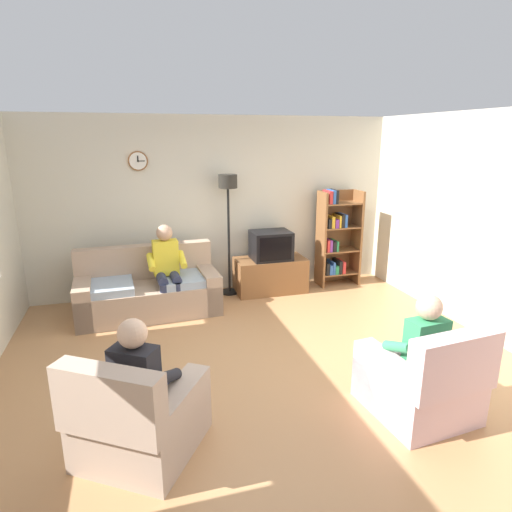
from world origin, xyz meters
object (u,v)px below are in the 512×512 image
(armchair_near_window, at_px, (139,419))
(armchair_near_bookshelf, at_px, (421,383))
(person_in_right_armchair, at_px, (417,347))
(bookshelf, at_px, (336,238))
(couch, at_px, (148,291))
(floor_lamp, at_px, (228,201))
(person_on_couch, at_px, (167,265))
(person_in_left_armchair, at_px, (143,377))
(tv_stand, at_px, (270,275))
(tv, at_px, (271,245))

(armchair_near_window, height_order, armchair_near_bookshelf, same)
(armchair_near_bookshelf, bearing_deg, armchair_near_window, 175.96)
(person_in_right_armchair, bearing_deg, bookshelf, 75.77)
(couch, relative_size, floor_lamp, 1.05)
(person_on_couch, xyz_separation_m, person_in_left_armchair, (-0.41, -2.66, -0.09))
(couch, xyz_separation_m, bookshelf, (3.04, 0.41, 0.47))
(armchair_near_window, xyz_separation_m, armchair_near_bookshelf, (2.40, -0.17, 0.00))
(bookshelf, relative_size, floor_lamp, 0.85)
(armchair_near_window, bearing_deg, bookshelf, 45.23)
(armchair_near_window, xyz_separation_m, person_in_right_armchair, (2.39, -0.08, 0.32))
(bookshelf, height_order, armchair_near_window, bookshelf)
(floor_lamp, xyz_separation_m, armchair_near_window, (-1.45, -3.29, -1.16))
(bookshelf, xyz_separation_m, armchair_near_bookshelf, (-0.84, -3.43, -0.50))
(floor_lamp, height_order, armchair_near_bookshelf, floor_lamp)
(tv_stand, bearing_deg, couch, -169.67)
(floor_lamp, distance_m, armchair_near_bookshelf, 3.77)
(armchair_near_bookshelf, height_order, person_in_right_armchair, person_in_right_armchair)
(couch, height_order, armchair_near_window, same)
(armchair_near_bookshelf, xyz_separation_m, person_on_couch, (-1.93, 2.91, 0.41))
(floor_lamp, relative_size, armchair_near_bookshelf, 1.95)
(armchair_near_window, distance_m, person_in_right_armchair, 2.41)
(person_in_left_armchair, bearing_deg, person_in_right_armchair, -3.79)
(bookshelf, height_order, person_in_left_armchair, bookshelf)
(tv, relative_size, armchair_near_window, 0.51)
(tv, relative_size, person_on_couch, 0.48)
(couch, bearing_deg, floor_lamp, 19.49)
(armchair_near_bookshelf, xyz_separation_m, person_in_right_armchair, (-0.01, 0.09, 0.32))
(couch, relative_size, person_in_left_armchair, 1.73)
(person_in_left_armchair, height_order, person_in_right_armchair, same)
(armchair_near_bookshelf, xyz_separation_m, person_in_left_armchair, (-2.35, 0.24, 0.32))
(tv, relative_size, bookshelf, 0.38)
(tv, bearing_deg, person_in_right_armchair, -84.72)
(person_in_left_armchair, distance_m, person_in_right_armchair, 2.34)
(couch, relative_size, armchair_near_window, 1.65)
(floor_lamp, bearing_deg, couch, -160.51)
(tv_stand, bearing_deg, person_in_right_armchair, -84.76)
(tv, distance_m, armchair_near_bookshelf, 3.38)
(person_on_couch, distance_m, person_in_left_armchair, 2.70)
(armchair_near_window, bearing_deg, tv, 56.63)
(armchair_near_bookshelf, bearing_deg, tv_stand, 95.24)
(person_on_couch, distance_m, person_in_right_armchair, 3.41)
(tv, xyz_separation_m, bookshelf, (1.15, 0.09, 0.03))
(armchair_near_window, relative_size, person_in_right_armchair, 1.05)
(floor_lamp, bearing_deg, tv_stand, -8.81)
(floor_lamp, relative_size, person_in_left_armchair, 1.65)
(armchair_near_bookshelf, bearing_deg, floor_lamp, 105.30)
(couch, height_order, tv, tv)
(person_in_right_armchair, bearing_deg, person_on_couch, 124.34)
(bookshelf, relative_size, armchair_near_bookshelf, 1.66)
(tv, bearing_deg, bookshelf, 4.61)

